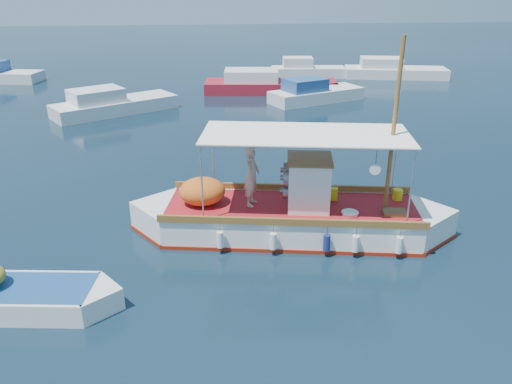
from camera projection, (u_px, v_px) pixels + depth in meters
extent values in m
plane|color=black|center=(270.00, 228.00, 16.48)|extent=(160.00, 160.00, 0.00)
cube|color=white|center=(291.00, 222.00, 16.02)|extent=(8.18, 3.89, 1.15)
cube|color=white|center=(170.00, 219.00, 16.25)|extent=(2.58, 2.58, 1.15)
cube|color=white|center=(415.00, 226.00, 15.80)|extent=(2.58, 2.58, 1.15)
cube|color=maroon|center=(290.00, 232.00, 16.16)|extent=(8.29, 3.99, 0.19)
cube|color=#A31920|center=(291.00, 207.00, 15.81)|extent=(8.14, 3.69, 0.06)
cube|color=brown|center=(291.00, 187.00, 16.97)|extent=(7.86, 1.44, 0.21)
cube|color=brown|center=(291.00, 222.00, 14.55)|extent=(7.86, 1.44, 0.21)
cube|color=white|center=(309.00, 184.00, 15.46)|extent=(1.47, 1.55, 1.57)
cube|color=brown|center=(310.00, 159.00, 15.14)|extent=(1.59, 1.67, 0.06)
cylinder|color=slate|center=(287.00, 178.00, 15.07)|extent=(0.31, 0.55, 0.52)
cylinder|color=slate|center=(287.00, 170.00, 15.68)|extent=(0.31, 0.55, 0.52)
cylinder|color=slate|center=(287.00, 191.00, 15.60)|extent=(0.31, 0.55, 0.52)
cylinder|color=brown|center=(394.00, 128.00, 14.60)|extent=(0.14, 0.14, 5.23)
cylinder|color=brown|center=(364.00, 141.00, 14.81)|extent=(1.87, 0.40, 0.08)
cylinder|color=silver|center=(213.00, 157.00, 16.54)|extent=(0.05, 0.05, 2.35)
cylinder|color=silver|center=(202.00, 184.00, 14.43)|extent=(0.05, 0.05, 2.35)
cylinder|color=silver|center=(395.00, 161.00, 16.20)|extent=(0.05, 0.05, 2.35)
cylinder|color=silver|center=(411.00, 189.00, 14.09)|extent=(0.05, 0.05, 2.35)
cube|color=white|center=(306.00, 134.00, 14.84)|extent=(6.51, 3.51, 0.04)
ellipsoid|color=#D1611E|center=(202.00, 191.00, 15.78)|extent=(1.65, 1.47, 0.88)
cube|color=gold|center=(333.00, 194.00, 16.17)|extent=(0.29, 0.23, 0.42)
cylinder|color=gold|center=(398.00, 195.00, 16.20)|extent=(0.36, 0.36, 0.36)
cube|color=brown|center=(394.00, 213.00, 15.21)|extent=(0.75, 0.58, 0.13)
cylinder|color=#B2B2B2|center=(350.00, 214.00, 15.14)|extent=(0.60, 0.60, 0.13)
cylinder|color=white|center=(375.00, 170.00, 13.99)|extent=(0.31, 0.08, 0.31)
cylinder|color=white|center=(220.00, 240.00, 14.76)|extent=(0.24, 0.24, 0.50)
cylinder|color=navy|center=(327.00, 243.00, 14.58)|extent=(0.24, 0.24, 0.50)
cylinder|color=white|center=(399.00, 245.00, 14.46)|extent=(0.24, 0.24, 0.50)
imported|color=#BBAF9B|center=(252.00, 175.00, 15.53)|extent=(0.69, 0.83, 1.96)
cube|color=white|center=(14.00, 300.00, 12.39)|extent=(4.15, 2.05, 0.78)
cube|color=white|center=(94.00, 301.00, 12.36)|extent=(1.54, 1.54, 0.78)
cube|color=navy|center=(11.00, 288.00, 12.25)|extent=(4.12, 1.88, 0.04)
cube|color=silver|center=(116.00, 108.00, 30.50)|extent=(7.56, 5.92, 1.00)
cube|color=silver|center=(96.00, 96.00, 29.52)|extent=(3.59, 3.29, 0.80)
cube|color=maroon|center=(271.00, 88.00, 36.09)|extent=(9.68, 3.78, 1.00)
cube|color=silver|center=(251.00, 75.00, 35.73)|extent=(4.00, 2.76, 0.80)
cube|color=silver|center=(316.00, 97.00, 33.36)|extent=(6.76, 4.55, 1.00)
cube|color=#284E85|center=(305.00, 85.00, 32.57)|extent=(3.10, 2.73, 0.80)
cube|color=silver|center=(395.00, 74.00, 41.43)|extent=(8.56, 4.15, 1.00)
cube|color=silver|center=(381.00, 63.00, 41.18)|extent=(3.65, 2.81, 0.80)
cube|color=silver|center=(2.00, 78.00, 39.75)|extent=(6.41, 3.45, 1.00)
cube|color=silver|center=(308.00, 73.00, 41.70)|extent=(6.20, 2.52, 1.00)
cube|color=silver|center=(298.00, 62.00, 41.33)|extent=(2.56, 1.90, 0.80)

